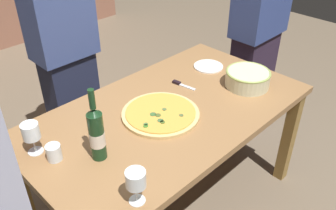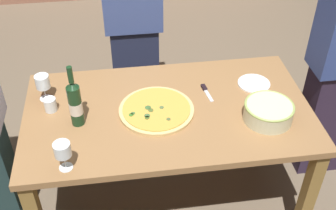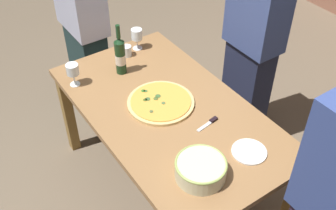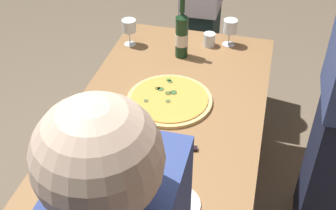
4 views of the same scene
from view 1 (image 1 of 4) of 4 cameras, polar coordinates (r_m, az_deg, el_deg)
ground_plane at (r=2.48m, az=0.00°, el=-15.23°), size 8.00×8.00×0.00m
dining_table at (r=2.03m, az=0.00°, el=-2.92°), size 1.60×0.90×0.75m
pizza at (r=1.92m, az=-1.19°, el=-1.37°), size 0.42×0.42×0.03m
serving_bowl at (r=2.22m, az=12.51°, el=4.23°), size 0.27×0.27×0.10m
wine_bottle at (r=1.61m, az=-11.26°, el=-4.43°), size 0.07×0.07×0.36m
wine_glass_near_pizza at (r=1.74m, az=-20.90°, el=-4.15°), size 0.08×0.08×0.16m
wine_glass_by_bottle at (r=1.41m, az=-5.14°, el=-11.75°), size 0.08×0.08×0.16m
cup_amber at (r=1.71m, az=-17.64°, el=-7.18°), size 0.07×0.07×0.08m
side_plate at (r=2.42m, az=6.42°, el=6.10°), size 0.19×0.19×0.01m
pizza_knife at (r=2.20m, az=2.04°, el=3.30°), size 0.05×0.16×0.02m
person_host at (r=2.81m, az=14.06°, el=11.31°), size 0.44×0.24×1.66m
person_guest_left at (r=2.41m, az=-16.09°, el=8.33°), size 0.39×0.24×1.72m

